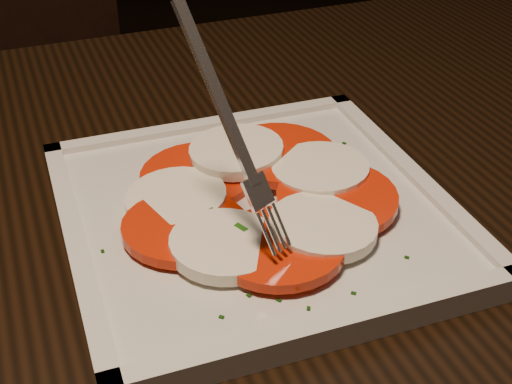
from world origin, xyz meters
TOP-DOWN VIEW (x-y plane):
  - table at (-0.24, -0.16)m, footprint 1.27×0.90m
  - chair at (-0.40, 0.65)m, footprint 0.44×0.44m
  - plate at (-0.34, -0.20)m, footprint 0.34×0.34m
  - caprese_salad at (-0.34, -0.20)m, footprint 0.25×0.25m
  - fork at (-0.38, -0.23)m, footprint 0.07×0.11m

SIDE VIEW (x-z plane):
  - chair at x=-0.40m, z-range 0.07..1.00m
  - table at x=-0.24m, z-range 0.28..1.03m
  - plate at x=-0.34m, z-range 0.75..0.76m
  - caprese_salad at x=-0.34m, z-range 0.76..0.79m
  - fork at x=-0.38m, z-range 0.79..0.95m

